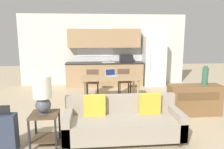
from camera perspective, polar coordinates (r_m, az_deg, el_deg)
ground_plane at (r=4.38m, az=1.58°, el=-16.01°), size 20.00×20.00×0.00m
wall_back at (r=8.55m, az=-2.15°, el=6.51°), size 6.40×0.07×2.70m
kitchen_counter at (r=8.31m, az=-1.85°, el=2.84°), size 2.91×0.65×2.15m
refrigerator at (r=8.53m, az=10.87°, el=3.43°), size 0.79×0.70×1.85m
dining_table at (r=6.28m, az=-0.43°, el=-1.21°), size 1.61×0.80×0.74m
couch at (r=4.20m, az=2.77°, el=-12.26°), size 2.14×0.80×0.83m
side_table at (r=4.13m, az=-17.13°, el=-12.20°), size 0.48×0.48×0.58m
table_lamp at (r=3.96m, az=-17.70°, el=-4.69°), size 0.32×0.32×0.67m
credenza at (r=5.72m, az=20.70°, el=-6.24°), size 1.27×0.41×0.74m
vase at (r=5.71m, az=23.15°, el=-0.37°), size 0.14×0.14×0.46m
dining_chair_far_right at (r=7.12m, az=3.18°, el=-1.39°), size 0.43×0.43×0.83m
dining_chair_far_left at (r=7.00m, az=-5.12°, el=-1.60°), size 0.44×0.44×0.83m
laptop at (r=6.42m, az=-0.24°, el=0.08°), size 0.38×0.34×0.20m
suitcase at (r=4.22m, az=-26.26°, el=-13.37°), size 0.40×0.22×0.80m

